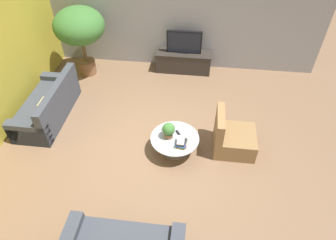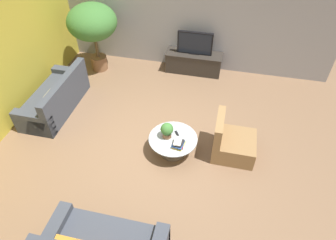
{
  "view_description": "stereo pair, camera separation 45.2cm",
  "coord_description": "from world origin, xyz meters",
  "px_view_note": "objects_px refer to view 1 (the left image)",
  "views": [
    {
      "loc": [
        0.69,
        -3.99,
        4.53
      ],
      "look_at": [
        0.17,
        0.3,
        0.55
      ],
      "focal_mm": 32.0,
      "sensor_mm": 36.0,
      "label": 1
    },
    {
      "loc": [
        1.13,
        -3.91,
        4.53
      ],
      "look_at": [
        0.17,
        0.3,
        0.55
      ],
      "focal_mm": 32.0,
      "sensor_mm": 36.0,
      "label": 2
    }
  ],
  "objects_px": {
    "media_console": "(183,61)",
    "armchair_wicker": "(232,138)",
    "television": "(184,42)",
    "potted_plant_tabletop": "(169,130)",
    "coffee_table": "(175,142)",
    "couch_by_wall": "(48,106)",
    "potted_palm_tall": "(80,28)"
  },
  "relations": [
    {
      "from": "television",
      "to": "potted_plant_tabletop",
      "type": "relative_size",
      "value": 2.74
    },
    {
      "from": "television",
      "to": "potted_plant_tabletop",
      "type": "distance_m",
      "value": 2.94
    },
    {
      "from": "potted_palm_tall",
      "to": "potted_plant_tabletop",
      "type": "relative_size",
      "value": 5.46
    },
    {
      "from": "media_console",
      "to": "coffee_table",
      "type": "xyz_separation_m",
      "value": [
        0.08,
        -2.95,
        -0.01
      ]
    },
    {
      "from": "media_console",
      "to": "couch_by_wall",
      "type": "bearing_deg",
      "value": -141.5
    },
    {
      "from": "coffee_table",
      "to": "potted_palm_tall",
      "type": "distance_m",
      "value": 3.74
    },
    {
      "from": "potted_plant_tabletop",
      "to": "media_console",
      "type": "bearing_deg",
      "value": 89.07
    },
    {
      "from": "coffee_table",
      "to": "couch_by_wall",
      "type": "distance_m",
      "value": 2.97
    },
    {
      "from": "media_console",
      "to": "potted_palm_tall",
      "type": "bearing_deg",
      "value": -170.04
    },
    {
      "from": "television",
      "to": "potted_plant_tabletop",
      "type": "bearing_deg",
      "value": -90.93
    },
    {
      "from": "media_console",
      "to": "television",
      "type": "bearing_deg",
      "value": -90.0
    },
    {
      "from": "television",
      "to": "couch_by_wall",
      "type": "bearing_deg",
      "value": -141.52
    },
    {
      "from": "armchair_wicker",
      "to": "coffee_table",
      "type": "bearing_deg",
      "value": 101.77
    },
    {
      "from": "armchair_wicker",
      "to": "potted_palm_tall",
      "type": "height_order",
      "value": "potted_palm_tall"
    },
    {
      "from": "coffee_table",
      "to": "couch_by_wall",
      "type": "height_order",
      "value": "couch_by_wall"
    },
    {
      "from": "armchair_wicker",
      "to": "potted_plant_tabletop",
      "type": "height_order",
      "value": "armchair_wicker"
    },
    {
      "from": "potted_palm_tall",
      "to": "armchair_wicker",
      "type": "bearing_deg",
      "value": -31.64
    },
    {
      "from": "television",
      "to": "armchair_wicker",
      "type": "distance_m",
      "value": 3.01
    },
    {
      "from": "television",
      "to": "coffee_table",
      "type": "distance_m",
      "value": 3.0
    },
    {
      "from": "coffee_table",
      "to": "armchair_wicker",
      "type": "relative_size",
      "value": 1.09
    },
    {
      "from": "armchair_wicker",
      "to": "potted_plant_tabletop",
      "type": "bearing_deg",
      "value": 99.99
    },
    {
      "from": "media_console",
      "to": "potted_plant_tabletop",
      "type": "height_order",
      "value": "potted_plant_tabletop"
    },
    {
      "from": "coffee_table",
      "to": "armchair_wicker",
      "type": "distance_m",
      "value": 1.13
    },
    {
      "from": "television",
      "to": "potted_plant_tabletop",
      "type": "xyz_separation_m",
      "value": [
        -0.05,
        -2.93,
        -0.27
      ]
    },
    {
      "from": "couch_by_wall",
      "to": "television",
      "type": "bearing_deg",
      "value": 128.48
    },
    {
      "from": "media_console",
      "to": "potted_plant_tabletop",
      "type": "distance_m",
      "value": 2.95
    },
    {
      "from": "coffee_table",
      "to": "potted_palm_tall",
      "type": "xyz_separation_m",
      "value": [
        -2.58,
        2.51,
        1.02
      ]
    },
    {
      "from": "couch_by_wall",
      "to": "potted_plant_tabletop",
      "type": "height_order",
      "value": "couch_by_wall"
    },
    {
      "from": "coffee_table",
      "to": "couch_by_wall",
      "type": "relative_size",
      "value": 0.5
    },
    {
      "from": "media_console",
      "to": "potted_plant_tabletop",
      "type": "xyz_separation_m",
      "value": [
        -0.05,
        -2.93,
        0.28
      ]
    },
    {
      "from": "media_console",
      "to": "armchair_wicker",
      "type": "relative_size",
      "value": 1.7
    },
    {
      "from": "coffee_table",
      "to": "potted_plant_tabletop",
      "type": "xyz_separation_m",
      "value": [
        -0.12,
        0.01,
        0.29
      ]
    }
  ]
}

